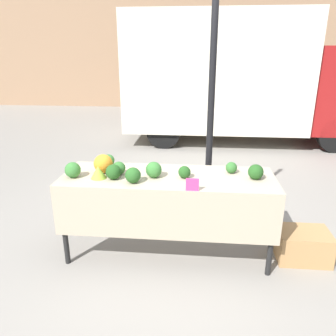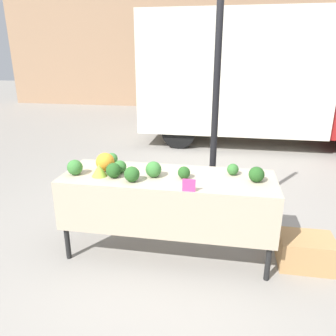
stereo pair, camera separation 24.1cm
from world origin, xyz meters
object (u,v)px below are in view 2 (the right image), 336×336
object	(u,v)px
orange_cauliflower	(105,162)
produce_crate	(305,251)
price_sign	(189,185)
parked_truck	(256,77)

from	to	relation	value
orange_cauliflower	produce_crate	distance (m)	2.12
price_sign	produce_crate	world-z (taller)	price_sign
parked_truck	produce_crate	size ratio (longest dim) A/B	10.51
parked_truck	price_sign	world-z (taller)	parked_truck
parked_truck	price_sign	bearing A→B (deg)	-99.90
price_sign	produce_crate	size ratio (longest dim) A/B	0.23
parked_truck	produce_crate	xyz separation A→B (m)	(0.22, -4.68, -1.30)
parked_truck	orange_cauliflower	xyz separation A→B (m)	(-1.75, -4.65, -0.53)
parked_truck	price_sign	size ratio (longest dim) A/B	46.29
parked_truck	orange_cauliflower	world-z (taller)	parked_truck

